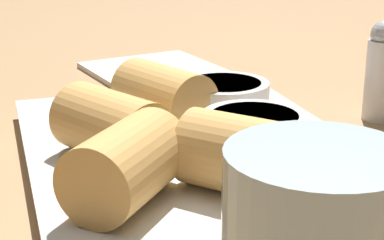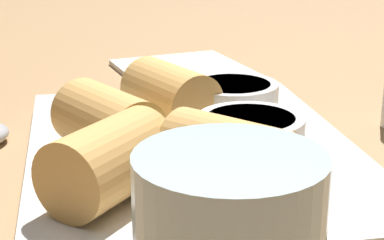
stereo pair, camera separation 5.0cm
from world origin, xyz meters
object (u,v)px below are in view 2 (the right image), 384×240
(dipping_bowl_far, at_px, (250,137))
(napkin, at_px, (187,72))
(serving_plate, at_px, (192,155))
(dipping_bowl_near, at_px, (233,100))

(dipping_bowl_far, distance_m, napkin, 0.28)
(serving_plate, xyz_separation_m, dipping_bowl_far, (0.03, 0.03, 0.02))
(serving_plate, relative_size, dipping_bowl_near, 4.18)
(dipping_bowl_far, bearing_deg, serving_plate, -136.31)
(dipping_bowl_near, height_order, napkin, dipping_bowl_near)
(dipping_bowl_near, xyz_separation_m, dipping_bowl_far, (0.08, -0.01, 0.00))
(dipping_bowl_near, xyz_separation_m, napkin, (-0.20, 0.00, -0.03))
(dipping_bowl_far, xyz_separation_m, napkin, (-0.28, 0.01, -0.03))
(serving_plate, relative_size, napkin, 1.67)
(serving_plate, xyz_separation_m, napkin, (-0.25, 0.04, -0.00))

